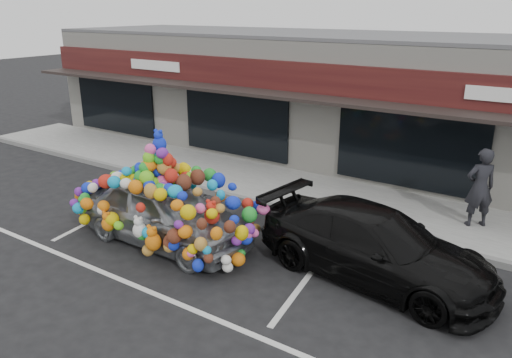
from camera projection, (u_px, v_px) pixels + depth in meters
The scene contains 10 objects.
ground at pixel (203, 240), 11.67m from camera, with size 90.00×90.00×0.00m, color black.
shop_building at pixel (353, 97), 17.60m from camera, with size 24.00×7.20×4.31m.
sidewalk at pixel (289, 188), 14.79m from camera, with size 26.00×3.00×0.15m, color gray.
kerb at pixel (261, 204), 13.61m from camera, with size 26.00×0.18×0.16m, color slate.
parking_stripe_left at pixel (116, 208), 13.51m from camera, with size 0.12×4.40×0.01m, color silver.
parking_stripe_mid at pixel (313, 270), 10.36m from camera, with size 0.12×4.40×0.01m, color silver.
lane_line at pixel (207, 316), 8.81m from camera, with size 14.00×0.12×0.01m, color silver.
toy_car at pixel (164, 205), 11.31m from camera, with size 3.15×4.67×2.71m.
black_sedan at pixel (374, 245), 9.87m from camera, with size 4.87×1.98×1.41m, color black.
pedestrian_a at pixel (480, 188), 11.82m from camera, with size 0.71×0.46×1.94m, color black.
Camera 1 is at (6.90, -8.09, 5.17)m, focal length 35.00 mm.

